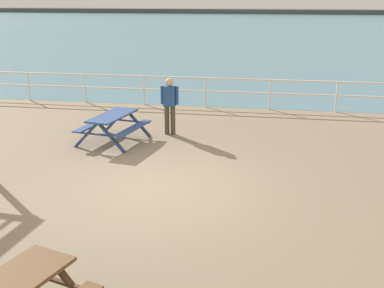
{
  "coord_description": "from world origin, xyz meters",
  "views": [
    {
      "loc": [
        2.46,
        -9.22,
        3.95
      ],
      "look_at": [
        0.74,
        0.67,
        0.8
      ],
      "focal_mm": 44.9,
      "sensor_mm": 36.0,
      "label": 1
    }
  ],
  "objects": [
    {
      "name": "ground_plane",
      "position": [
        0.0,
        0.0,
        -0.1
      ],
      "size": [
        30.0,
        24.0,
        0.2
      ],
      "primitive_type": "cube",
      "color": "gray"
    },
    {
      "name": "sea_band",
      "position": [
        0.0,
        52.75,
        0.0
      ],
      "size": [
        142.0,
        90.0,
        0.01
      ],
      "primitive_type": "cube",
      "color": "teal",
      "rests_on": "ground"
    },
    {
      "name": "distant_shoreline",
      "position": [
        0.0,
        95.75,
        0.0
      ],
      "size": [
        142.0,
        6.0,
        1.8
      ],
      "primitive_type": "cube",
      "color": "#4C4C47",
      "rests_on": "ground"
    },
    {
      "name": "seaward_railing",
      "position": [
        -0.0,
        7.75,
        0.76
      ],
      "size": [
        23.07,
        0.07,
        1.08
      ],
      "color": "white",
      "rests_on": "ground"
    },
    {
      "name": "picnic_table_near_right",
      "position": [
        -1.89,
        3.03,
        0.58
      ],
      "size": [
        1.81,
        2.04,
        0.8
      ],
      "rotation": [
        0.0,
        0.0,
        1.39
      ],
      "color": "#334C84",
      "rests_on": "ground"
    },
    {
      "name": "visitor",
      "position": [
        -0.5,
        4.02,
        0.95
      ],
      "size": [
        0.53,
        0.23,
        1.66
      ],
      "rotation": [
        0.0,
        0.0,
        4.7
      ],
      "color": "#4C4233",
      "rests_on": "ground"
    }
  ]
}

